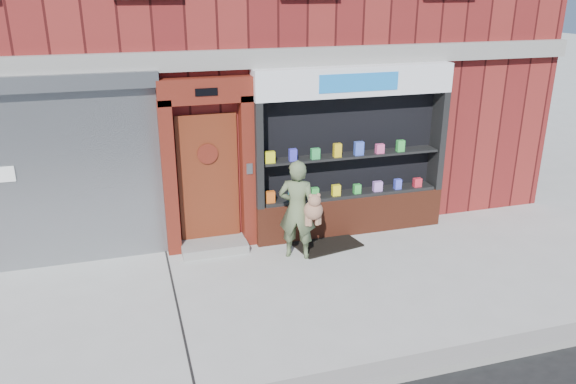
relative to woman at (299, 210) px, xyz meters
name	(u,v)px	position (x,y,z in m)	size (l,w,h in m)	color
ground	(285,293)	(-0.55, -1.08, -0.84)	(80.00, 80.00, 0.00)	#9E9E99
curb	(339,383)	(-0.55, -3.23, -0.78)	(60.00, 0.30, 0.12)	gray
shutter_bay	(61,161)	(-3.55, 0.84, 0.88)	(3.10, 0.30, 3.04)	gray
red_door_bay	(209,166)	(-1.30, 0.78, 0.62)	(1.52, 0.58, 2.90)	#56170E
pharmacy_bay	(351,159)	(1.19, 0.73, 0.53)	(3.50, 0.41, 3.00)	maroon
woman	(299,210)	(0.00, 0.00, 0.00)	(0.73, 0.66, 1.67)	#566543
doormat	(326,243)	(0.60, 0.31, -0.83)	(1.09, 0.77, 0.03)	black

